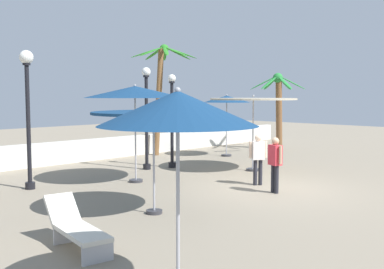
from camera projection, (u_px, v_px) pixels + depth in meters
The scene contains 15 objects.
ground_plane at pixel (267, 189), 13.51m from camera, with size 56.00×56.00×0.00m, color gray.
boundary_wall at pixel (95, 149), 19.45m from camera, with size 25.20×0.30×0.88m, color silver.
patio_umbrella_0 at pixel (154, 116), 10.54m from camera, with size 2.80×2.80×2.44m.
patio_umbrella_1 at pixel (253, 102), 16.51m from camera, with size 3.05×3.05×2.71m.
patio_umbrella_2 at pixel (135, 92), 14.33m from camera, with size 3.12×3.12×3.04m.
patio_umbrella_3 at pixel (227, 100), 20.43m from camera, with size 2.05×2.05×2.73m.
patio_umbrella_4 at pixel (178, 111), 5.93m from camera, with size 2.06×2.06×2.83m.
palm_tree_0 at pixel (278, 101), 22.99m from camera, with size 2.71×2.51×3.77m.
palm_tree_1 at pixel (161, 81), 20.97m from camera, with size 3.03×3.03×4.97m.
lamp_post_0 at pixel (146, 111), 16.84m from camera, with size 0.33×0.33×3.69m.
lamp_post_2 at pixel (28, 101), 13.27m from camera, with size 0.39×0.39×3.97m.
lamp_post_3 at pixel (172, 117), 17.31m from camera, with size 0.30×0.30×3.46m.
lounge_chair_0 at pixel (76, 227), 8.27m from camera, with size 0.88×1.96×0.84m.
guest_0 at pixel (275, 160), 12.89m from camera, with size 0.35×0.53×1.55m.
guest_2 at pixel (258, 155), 14.01m from camera, with size 0.46×0.41×1.54m.
Camera 1 is at (-11.11, -7.67, 2.74)m, focal length 43.74 mm.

